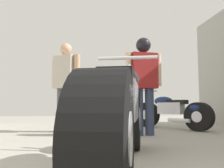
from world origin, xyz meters
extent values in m
plane|color=#9E998E|center=(0.00, 3.17, 0.00)|extent=(15.20, 15.20, 0.00)
cylinder|color=black|center=(0.05, 2.83, 0.34)|extent=(0.42, 0.72, 0.68)
cylinder|color=silver|center=(0.05, 2.83, 0.34)|extent=(0.32, 0.32, 0.26)
cylinder|color=black|center=(-0.34, 1.34, 0.34)|extent=(0.42, 0.72, 0.68)
cylinder|color=silver|center=(-0.34, 1.34, 0.34)|extent=(0.32, 0.32, 0.26)
cube|color=silver|center=(-0.14, 2.09, 0.53)|extent=(0.42, 0.72, 0.30)
ellipsoid|color=black|center=(-0.09, 2.31, 0.72)|extent=(0.41, 0.61, 0.23)
cube|color=black|center=(-0.19, 1.90, 0.69)|extent=(0.36, 0.55, 0.11)
ellipsoid|color=black|center=(-0.33, 1.39, 0.55)|extent=(0.39, 0.52, 0.26)
cylinder|color=silver|center=(0.04, 2.79, 0.66)|extent=(0.12, 0.27, 0.62)
cylinder|color=silver|center=(0.03, 2.75, 1.02)|extent=(0.65, 0.20, 0.04)
cylinder|color=silver|center=(-0.37, 1.82, 0.24)|extent=(0.24, 0.59, 0.10)
cylinder|color=black|center=(0.97, 5.47, 0.27)|extent=(0.47, 0.55, 0.54)
cylinder|color=silver|center=(0.97, 5.47, 0.27)|extent=(0.28, 0.28, 0.21)
cylinder|color=black|center=(1.71, 4.48, 0.27)|extent=(0.47, 0.55, 0.54)
cylinder|color=silver|center=(1.71, 4.48, 0.27)|extent=(0.28, 0.28, 0.21)
cube|color=silver|center=(1.34, 4.97, 0.43)|extent=(0.49, 0.56, 0.24)
ellipsoid|color=navy|center=(1.23, 5.12, 0.58)|extent=(0.44, 0.49, 0.19)
cube|color=black|center=(1.43, 4.85, 0.55)|extent=(0.39, 0.44, 0.09)
ellipsoid|color=navy|center=(1.68, 4.51, 0.44)|extent=(0.40, 0.43, 0.20)
cylinder|color=silver|center=(0.99, 5.44, 0.53)|extent=(0.16, 0.20, 0.49)
cylinder|color=silver|center=(1.01, 5.41, 0.82)|extent=(0.44, 0.34, 0.03)
cylinder|color=silver|center=(1.40, 4.70, 0.19)|extent=(0.34, 0.42, 0.08)
cylinder|color=#4C4C4C|center=(-0.89, 4.73, 0.40)|extent=(0.22, 0.22, 0.80)
cylinder|color=#4C4C4C|center=(-0.74, 4.61, 0.40)|extent=(0.22, 0.22, 0.80)
cube|color=#B2A899|center=(-0.81, 4.67, 1.11)|extent=(0.50, 0.46, 0.62)
cylinder|color=tan|center=(-1.03, 4.84, 1.14)|extent=(0.15, 0.15, 0.56)
cylinder|color=tan|center=(-0.59, 4.50, 1.14)|extent=(0.15, 0.15, 0.56)
sphere|color=tan|center=(-0.81, 4.67, 1.55)|extent=(0.22, 0.22, 0.22)
cylinder|color=#2D3851|center=(0.43, 3.97, 0.38)|extent=(0.17, 0.17, 0.76)
cylinder|color=#2D3851|center=(0.61, 4.00, 0.38)|extent=(0.17, 0.17, 0.76)
cube|color=maroon|center=(0.52, 3.98, 1.06)|extent=(0.45, 0.29, 0.59)
cylinder|color=beige|center=(0.26, 3.94, 1.08)|extent=(0.12, 0.12, 0.54)
cylinder|color=beige|center=(0.78, 4.02, 1.08)|extent=(0.12, 0.12, 0.54)
sphere|color=black|center=(0.52, 3.98, 1.48)|extent=(0.21, 0.21, 0.21)
sphere|color=black|center=(0.52, 3.98, 1.49)|extent=(0.25, 0.25, 0.25)
camera|label=1|loc=(-0.43, 0.18, 0.50)|focal=37.89mm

